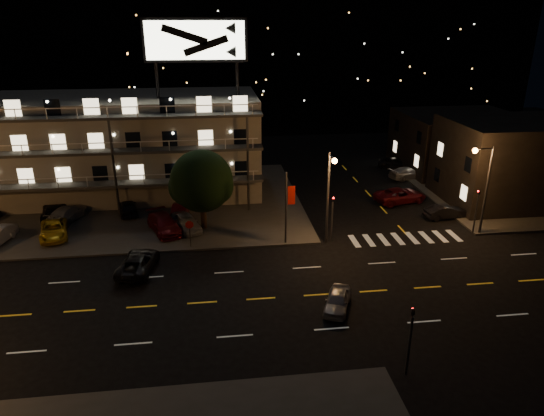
{
  "coord_description": "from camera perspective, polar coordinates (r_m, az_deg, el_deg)",
  "views": [
    {
      "loc": [
        -0.84,
        -28.58,
        17.87
      ],
      "look_at": [
        3.78,
        8.0,
        3.51
      ],
      "focal_mm": 32.0,
      "sensor_mm": 36.0,
      "label": 1
    }
  ],
  "objects": [
    {
      "name": "road_car_east",
      "position": [
        32.77,
        7.71,
        -10.7
      ],
      "size": [
        2.75,
        3.92,
        1.24
      ],
      "primitive_type": "imported",
      "rotation": [
        0.0,
        0.0,
        -0.39
      ],
      "color": "#97979C",
      "rests_on": "ground"
    },
    {
      "name": "ground",
      "position": [
        33.72,
        -4.77,
        -10.81
      ],
      "size": [
        140.0,
        140.0,
        0.0
      ],
      "primitive_type": "plane",
      "color": "black",
      "rests_on": "ground"
    },
    {
      "name": "signal_ne",
      "position": [
        46.16,
        22.96,
        0.16
      ],
      "size": [
        0.27,
        0.2,
        4.6
      ],
      "color": "#2D2D30",
      "rests_on": "ground"
    },
    {
      "name": "banner_north",
      "position": [
        40.14,
        1.77,
        0.18
      ],
      "size": [
        0.83,
        0.16,
        6.4
      ],
      "color": "#2D2D30",
      "rests_on": "ground"
    },
    {
      "name": "lot_car_9",
      "position": [
        47.68,
        -10.66,
        -0.09
      ],
      "size": [
        1.81,
        4.05,
        1.29
      ],
      "primitive_type": "imported",
      "rotation": [
        0.0,
        0.0,
        3.02
      ],
      "color": "#570C12",
      "rests_on": "curb_nw"
    },
    {
      "name": "lot_car_2",
      "position": [
        46.24,
        -24.3,
        -2.37
      ],
      "size": [
        3.27,
        5.11,
        1.31
      ],
      "primitive_type": "imported",
      "rotation": [
        0.0,
        0.0,
        0.25
      ],
      "color": "gold",
      "rests_on": "curb_nw"
    },
    {
      "name": "streetlight_nc",
      "position": [
        39.84,
        6.76,
        2.22
      ],
      "size": [
        0.44,
        1.92,
        8.0
      ],
      "color": "#2D2D30",
      "rests_on": "ground"
    },
    {
      "name": "side_car_2",
      "position": [
        60.49,
        15.7,
        3.98
      ],
      "size": [
        5.16,
        3.18,
        1.4
      ],
      "primitive_type": "imported",
      "rotation": [
        0.0,
        0.0,
        1.84
      ],
      "color": "#97979C",
      "rests_on": "ground"
    },
    {
      "name": "signal_nw",
      "position": [
        41.3,
        7.11,
        -0.64
      ],
      "size": [
        0.2,
        0.27,
        4.6
      ],
      "color": "#2D2D30",
      "rests_on": "ground"
    },
    {
      "name": "signal_sw",
      "position": [
        27.1,
        15.99,
        -14.06
      ],
      "size": [
        0.2,
        0.27,
        4.6
      ],
      "color": "#2D2D30",
      "rests_on": "ground"
    },
    {
      "name": "streetlight_ne",
      "position": [
        45.33,
        23.66,
        2.9
      ],
      "size": [
        1.92,
        0.44,
        8.0
      ],
      "color": "#2D2D30",
      "rests_on": "ground"
    },
    {
      "name": "side_bldg_front",
      "position": [
        55.88,
        26.67,
        4.89
      ],
      "size": [
        14.06,
        10.0,
        8.5
      ],
      "color": "black",
      "rests_on": "ground"
    },
    {
      "name": "road_car_west",
      "position": [
        38.29,
        -15.47,
        -6.18
      ],
      "size": [
        3.17,
        5.43,
        1.42
      ],
      "primitive_type": "imported",
      "rotation": [
        0.0,
        0.0,
        2.98
      ],
      "color": "black",
      "rests_on": "ground"
    },
    {
      "name": "hill_backdrop",
      "position": [
        97.7,
        -10.66,
        17.23
      ],
      "size": [
        120.0,
        25.0,
        24.0
      ],
      "color": "black",
      "rests_on": "ground"
    },
    {
      "name": "lot_car_4",
      "position": [
        44.21,
        -10.04,
        -1.67
      ],
      "size": [
        3.26,
        4.63,
        1.46
      ],
      "primitive_type": "imported",
      "rotation": [
        0.0,
        0.0,
        0.4
      ],
      "color": "#97979C",
      "rests_on": "curb_nw"
    },
    {
      "name": "side_bldg_back",
      "position": [
        66.01,
        21.02,
        7.3
      ],
      "size": [
        14.06,
        12.0,
        7.0
      ],
      "color": "black",
      "rests_on": "ground"
    },
    {
      "name": "lot_car_3",
      "position": [
        44.25,
        -12.57,
        -1.82
      ],
      "size": [
        3.83,
        5.54,
        1.49
      ],
      "primitive_type": "imported",
      "rotation": [
        0.0,
        0.0,
        0.38
      ],
      "color": "#570C12",
      "rests_on": "curb_nw"
    },
    {
      "name": "motel",
      "position": [
        54.7,
        -16.72,
        7.14
      ],
      "size": [
        28.0,
        13.8,
        18.1
      ],
      "color": "gray",
      "rests_on": "ground"
    },
    {
      "name": "side_car_3",
      "position": [
        64.43,
        14.27,
        5.18
      ],
      "size": [
        4.59,
        3.18,
        1.45
      ],
      "primitive_type": "imported",
      "rotation": [
        0.0,
        0.0,
        1.19
      ],
      "color": "black",
      "rests_on": "ground"
    },
    {
      "name": "side_car_1",
      "position": [
        52.32,
        14.86,
        1.46
      ],
      "size": [
        5.93,
        3.75,
        1.53
      ],
      "primitive_type": "imported",
      "rotation": [
        0.0,
        0.0,
        1.81
      ],
      "color": "#570C12",
      "rests_on": "ground"
    },
    {
      "name": "lot_car_6",
      "position": [
        50.73,
        -24.26,
        -0.34
      ],
      "size": [
        3.09,
        5.05,
        1.31
      ],
      "primitive_type": "imported",
      "rotation": [
        0.0,
        0.0,
        3.35
      ],
      "color": "black",
      "rests_on": "curb_nw"
    },
    {
      "name": "tree",
      "position": [
        43.16,
        -8.34,
        2.95
      ],
      "size": [
        5.76,
        5.55,
        7.26
      ],
      "color": "black",
      "rests_on": "curb_nw"
    },
    {
      "name": "stop_sign",
      "position": [
        40.57,
        -9.66,
        -2.52
      ],
      "size": [
        0.91,
        0.11,
        2.61
      ],
      "color": "#2D2D30",
      "rests_on": "ground"
    },
    {
      "name": "side_car_0",
      "position": [
        49.36,
        19.69,
        -0.43
      ],
      "size": [
        4.15,
        1.86,
        1.32
      ],
      "primitive_type": "imported",
      "rotation": [
        0.0,
        0.0,
        1.69
      ],
      "color": "black",
      "rests_on": "ground"
    },
    {
      "name": "curb_ne",
      "position": [
        60.23,
        24.03,
        2.2
      ],
      "size": [
        16.0,
        24.0,
        0.15
      ],
      "primitive_type": "cube",
      "color": "#383836",
      "rests_on": "ground"
    },
    {
      "name": "lot_car_7",
      "position": [
        49.54,
        -22.91,
        -0.56
      ],
      "size": [
        3.42,
        5.23,
        1.41
      ],
      "primitive_type": "imported",
      "rotation": [
        0.0,
        0.0,
        2.82
      ],
      "color": "#97979C",
      "rests_on": "curb_nw"
    },
    {
      "name": "lot_car_8",
      "position": [
        49.16,
        -16.6,
        0.1
      ],
      "size": [
        2.67,
        4.42,
        1.41
      ],
      "primitive_type": "imported",
      "rotation": [
        0.0,
        0.0,
        3.4
      ],
      "color": "black",
      "rests_on": "curb_nw"
    },
    {
      "name": "curb_nw",
      "position": [
        53.38,
        -21.02,
        0.33
      ],
      "size": [
        44.0,
        24.0,
        0.15
      ],
      "primitive_type": "cube",
      "color": "#383836",
      "rests_on": "ground"
    }
  ]
}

